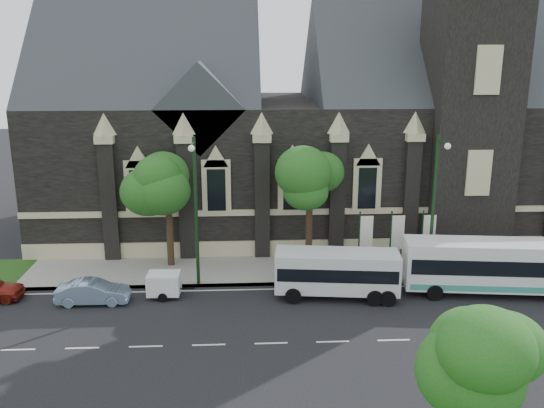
{
  "coord_description": "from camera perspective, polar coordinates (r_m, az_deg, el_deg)",
  "views": [
    {
      "loc": [
        -1.26,
        -25.16,
        13.75
      ],
      "look_at": [
        0.36,
        6.0,
        5.37
      ],
      "focal_mm": 38.16,
      "sensor_mm": 36.0,
      "label": 1
    }
  ],
  "objects": [
    {
      "name": "ground",
      "position": [
        28.7,
        -0.09,
        -13.59
      ],
      "size": [
        160.0,
        160.0,
        0.0
      ],
      "primitive_type": "plane",
      "color": "black",
      "rests_on": "ground"
    },
    {
      "name": "sidewalk",
      "position": [
        37.28,
        -0.83,
        -6.48
      ],
      "size": [
        80.0,
        5.0,
        0.15
      ],
      "primitive_type": "cube",
      "color": "gray",
      "rests_on": "ground"
    },
    {
      "name": "museum",
      "position": [
        44.75,
        5.3,
        7.81
      ],
      "size": [
        40.0,
        17.7,
        29.9
      ],
      "color": "black",
      "rests_on": "ground"
    },
    {
      "name": "tree_park_east",
      "position": [
        19.73,
        20.14,
        -13.53
      ],
      "size": [
        3.4,
        3.4,
        6.28
      ],
      "color": "black",
      "rests_on": "ground"
    },
    {
      "name": "tree_walk_right",
      "position": [
        37.01,
        4.05,
        2.63
      ],
      "size": [
        4.08,
        4.08,
        7.8
      ],
      "color": "black",
      "rests_on": "ground"
    },
    {
      "name": "tree_walk_left",
      "position": [
        37.03,
        -9.94,
        2.31
      ],
      "size": [
        3.91,
        3.91,
        7.64
      ],
      "color": "black",
      "rests_on": "ground"
    },
    {
      "name": "street_lamp_near",
      "position": [
        35.23,
        15.77,
        0.27
      ],
      "size": [
        0.36,
        1.88,
        9.0
      ],
      "color": "black",
      "rests_on": "ground"
    },
    {
      "name": "street_lamp_mid",
      "position": [
        33.5,
        -7.56,
        -0.03
      ],
      "size": [
        0.36,
        1.88,
        9.0
      ],
      "color": "black",
      "rests_on": "ground"
    },
    {
      "name": "banner_flag_left",
      "position": [
        36.78,
        9.04,
        -3.15
      ],
      "size": [
        0.9,
        0.1,
        4.0
      ],
      "color": "black",
      "rests_on": "ground"
    },
    {
      "name": "banner_flag_center",
      "position": [
        37.24,
        12.05,
        -3.07
      ],
      "size": [
        0.9,
        0.1,
        4.0
      ],
      "color": "black",
      "rests_on": "ground"
    },
    {
      "name": "banner_flag_right",
      "position": [
        37.81,
        14.99,
        -2.99
      ],
      "size": [
        0.9,
        0.1,
        4.0
      ],
      "color": "black",
      "rests_on": "ground"
    },
    {
      "name": "tour_coach",
      "position": [
        35.78,
        21.58,
        -5.7
      ],
      "size": [
        11.03,
        3.61,
        3.16
      ],
      "rotation": [
        0.0,
        0.0,
        -0.12
      ],
      "color": "silver",
      "rests_on": "ground"
    },
    {
      "name": "shuttle_bus",
      "position": [
        33.21,
        6.45,
        -6.59
      ],
      "size": [
        7.17,
        3.17,
        2.69
      ],
      "rotation": [
        0.0,
        0.0,
        -0.12
      ],
      "color": "silver",
      "rests_on": "ground"
    },
    {
      "name": "box_trailer",
      "position": [
        33.82,
        -10.61,
        -7.73
      ],
      "size": [
        2.68,
        1.57,
        1.42
      ],
      "rotation": [
        0.0,
        0.0,
        -0.03
      ],
      "color": "white",
      "rests_on": "ground"
    },
    {
      "name": "sedan",
      "position": [
        34.04,
        -17.24,
        -8.29
      ],
      "size": [
        4.02,
        1.41,
        1.32
      ],
      "primitive_type": "imported",
      "rotation": [
        0.0,
        0.0,
        1.57
      ],
      "color": "#7F99B8",
      "rests_on": "ground"
    }
  ]
}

